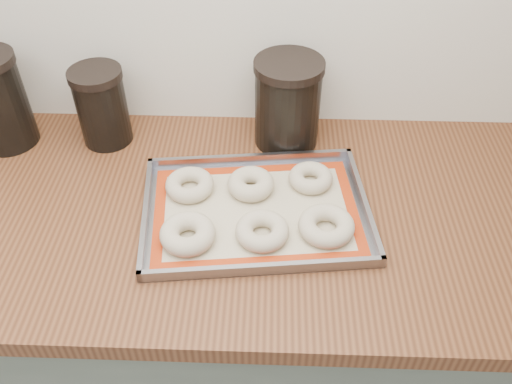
{
  "coord_description": "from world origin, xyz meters",
  "views": [
    {
      "loc": [
        0.23,
        0.86,
        1.7
      ],
      "look_at": [
        0.21,
        1.66,
        0.96
      ],
      "focal_mm": 38.0,
      "sensor_mm": 36.0,
      "label": 1
    }
  ],
  "objects_px": {
    "baking_tray": "(256,211)",
    "bagel_front_right": "(326,226)",
    "bagel_back_mid": "(251,184)",
    "bagel_front_left": "(188,234)",
    "bagel_front_mid": "(262,231)",
    "canister_right": "(288,103)",
    "bagel_back_left": "(190,185)",
    "bagel_back_right": "(311,178)",
    "canister_mid": "(102,106)"
  },
  "relations": [
    {
      "from": "baking_tray",
      "to": "bagel_back_mid",
      "type": "relative_size",
      "value": 4.96
    },
    {
      "from": "bagel_front_right",
      "to": "bagel_back_mid",
      "type": "distance_m",
      "value": 0.19
    },
    {
      "from": "bagel_back_mid",
      "to": "canister_right",
      "type": "relative_size",
      "value": 0.47
    },
    {
      "from": "bagel_front_mid",
      "to": "canister_right",
      "type": "height_order",
      "value": "canister_right"
    },
    {
      "from": "baking_tray",
      "to": "bagel_front_left",
      "type": "xyz_separation_m",
      "value": [
        -0.13,
        -0.08,
        0.02
      ]
    },
    {
      "from": "bagel_back_right",
      "to": "bagel_back_left",
      "type": "bearing_deg",
      "value": -172.93
    },
    {
      "from": "baking_tray",
      "to": "bagel_front_right",
      "type": "distance_m",
      "value": 0.15
    },
    {
      "from": "baking_tray",
      "to": "bagel_back_mid",
      "type": "distance_m",
      "value": 0.07
    },
    {
      "from": "bagel_back_left",
      "to": "canister_mid",
      "type": "height_order",
      "value": "canister_mid"
    },
    {
      "from": "bagel_back_left",
      "to": "bagel_back_mid",
      "type": "xyz_separation_m",
      "value": [
        0.13,
        0.01,
        0.0
      ]
    },
    {
      "from": "bagel_front_right",
      "to": "bagel_back_right",
      "type": "bearing_deg",
      "value": 99.95
    },
    {
      "from": "bagel_front_mid",
      "to": "canister_right",
      "type": "bearing_deg",
      "value": 81.41
    },
    {
      "from": "baking_tray",
      "to": "bagel_front_left",
      "type": "height_order",
      "value": "bagel_front_left"
    },
    {
      "from": "bagel_front_left",
      "to": "canister_mid",
      "type": "relative_size",
      "value": 0.59
    },
    {
      "from": "bagel_back_mid",
      "to": "bagel_front_right",
      "type": "bearing_deg",
      "value": -37.3
    },
    {
      "from": "bagel_front_mid",
      "to": "canister_right",
      "type": "xyz_separation_m",
      "value": [
        0.05,
        0.32,
        0.08
      ]
    },
    {
      "from": "canister_mid",
      "to": "bagel_front_left",
      "type": "bearing_deg",
      "value": -54.37
    },
    {
      "from": "bagel_front_right",
      "to": "canister_mid",
      "type": "bearing_deg",
      "value": 149.7
    },
    {
      "from": "bagel_front_mid",
      "to": "bagel_back_left",
      "type": "bearing_deg",
      "value": 140.76
    },
    {
      "from": "bagel_front_left",
      "to": "bagel_back_right",
      "type": "relative_size",
      "value": 1.15
    },
    {
      "from": "bagel_front_right",
      "to": "canister_right",
      "type": "relative_size",
      "value": 0.53
    },
    {
      "from": "baking_tray",
      "to": "bagel_back_right",
      "type": "bearing_deg",
      "value": 38.33
    },
    {
      "from": "canister_mid",
      "to": "bagel_back_mid",
      "type": "bearing_deg",
      "value": -26.86
    },
    {
      "from": "bagel_back_mid",
      "to": "bagel_back_right",
      "type": "bearing_deg",
      "value": 11.73
    },
    {
      "from": "bagel_front_mid",
      "to": "baking_tray",
      "type": "bearing_deg",
      "value": 101.84
    },
    {
      "from": "baking_tray",
      "to": "canister_mid",
      "type": "height_order",
      "value": "canister_mid"
    },
    {
      "from": "bagel_front_mid",
      "to": "bagel_back_right",
      "type": "xyz_separation_m",
      "value": [
        0.1,
        0.16,
        -0.0
      ]
    },
    {
      "from": "bagel_front_mid",
      "to": "bagel_back_mid",
      "type": "xyz_separation_m",
      "value": [
        -0.03,
        0.14,
        0.0
      ]
    },
    {
      "from": "bagel_back_left",
      "to": "canister_right",
      "type": "distance_m",
      "value": 0.3
    },
    {
      "from": "bagel_front_right",
      "to": "bagel_back_mid",
      "type": "bearing_deg",
      "value": 142.7
    },
    {
      "from": "baking_tray",
      "to": "canister_mid",
      "type": "xyz_separation_m",
      "value": [
        -0.36,
        0.24,
        0.09
      ]
    },
    {
      "from": "baking_tray",
      "to": "bagel_back_mid",
      "type": "height_order",
      "value": "bagel_back_mid"
    },
    {
      "from": "bagel_front_right",
      "to": "bagel_back_mid",
      "type": "relative_size",
      "value": 1.12
    },
    {
      "from": "bagel_back_mid",
      "to": "canister_right",
      "type": "distance_m",
      "value": 0.22
    },
    {
      "from": "bagel_back_left",
      "to": "canister_right",
      "type": "xyz_separation_m",
      "value": [
        0.21,
        0.19,
        0.08
      ]
    },
    {
      "from": "bagel_front_right",
      "to": "canister_mid",
      "type": "relative_size",
      "value": 0.6
    },
    {
      "from": "bagel_front_left",
      "to": "bagel_back_mid",
      "type": "distance_m",
      "value": 0.19
    },
    {
      "from": "bagel_front_left",
      "to": "bagel_back_left",
      "type": "bearing_deg",
      "value": 95.68
    },
    {
      "from": "bagel_front_left",
      "to": "canister_right",
      "type": "distance_m",
      "value": 0.4
    },
    {
      "from": "bagel_front_left",
      "to": "bagel_front_right",
      "type": "distance_m",
      "value": 0.27
    },
    {
      "from": "bagel_back_mid",
      "to": "canister_right",
      "type": "xyz_separation_m",
      "value": [
        0.08,
        0.19,
        0.08
      ]
    },
    {
      "from": "bagel_back_mid",
      "to": "bagel_back_right",
      "type": "relative_size",
      "value": 1.05
    },
    {
      "from": "baking_tray",
      "to": "bagel_back_left",
      "type": "xyz_separation_m",
      "value": [
        -0.14,
        0.06,
        0.01
      ]
    },
    {
      "from": "baking_tray",
      "to": "bagel_front_mid",
      "type": "bearing_deg",
      "value": -78.16
    },
    {
      "from": "bagel_front_right",
      "to": "bagel_back_left",
      "type": "relative_size",
      "value": 1.07
    },
    {
      "from": "bagel_back_left",
      "to": "canister_right",
      "type": "bearing_deg",
      "value": 42.87
    },
    {
      "from": "baking_tray",
      "to": "canister_mid",
      "type": "bearing_deg",
      "value": 146.35
    },
    {
      "from": "bagel_front_left",
      "to": "canister_right",
      "type": "xyz_separation_m",
      "value": [
        0.19,
        0.34,
        0.08
      ]
    },
    {
      "from": "canister_right",
      "to": "bagel_front_left",
      "type": "bearing_deg",
      "value": -119.84
    },
    {
      "from": "bagel_front_left",
      "to": "canister_right",
      "type": "height_order",
      "value": "canister_right"
    }
  ]
}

